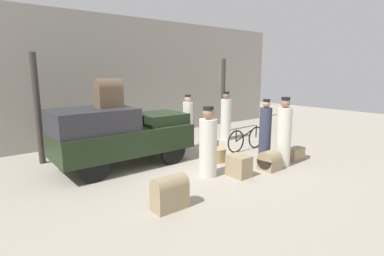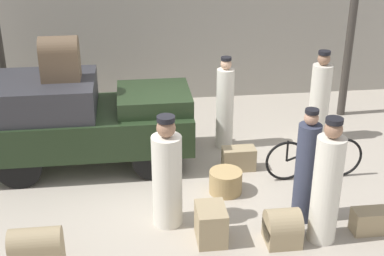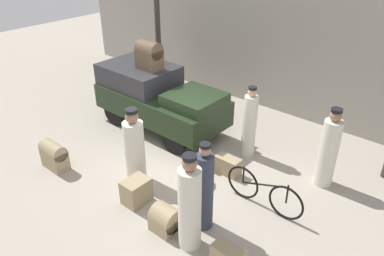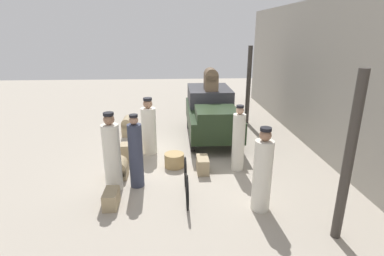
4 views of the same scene
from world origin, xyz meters
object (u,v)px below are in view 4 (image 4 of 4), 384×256
object	(u,v)px
porter_carrying_trunk	(238,141)
trunk_wicker_pale	(203,165)
bicycle	(186,181)
porter_lifting_near_truck	(136,154)
porter_with_bicycle	(149,129)
wicker_basket	(174,160)
suitcase_tan_flat	(118,169)
trunk_umber_medium	(128,126)
truck	(211,112)
porter_standing_middle	(262,173)
suitcase_black_upright	(130,153)
trunk_on_truck_roof	(211,79)
conductor_in_dark_uniform	(112,155)
trunk_large_brown	(111,199)

from	to	relation	value
porter_carrying_trunk	trunk_wicker_pale	distance (m)	1.14
bicycle	porter_lifting_near_truck	xyz separation A→B (m)	(-0.56, -1.16, 0.46)
porter_with_bicycle	wicker_basket	bearing A→B (deg)	36.57
wicker_basket	suitcase_tan_flat	distance (m)	1.53
porter_carrying_trunk	trunk_umber_medium	distance (m)	4.56
truck	suitcase_tan_flat	size ratio (longest dim) A/B	6.99
porter_standing_middle	suitcase_tan_flat	distance (m)	3.65
suitcase_black_upright	suitcase_tan_flat	world-z (taller)	suitcase_black_upright
porter_carrying_trunk	trunk_on_truck_roof	world-z (taller)	trunk_on_truck_roof
wicker_basket	porter_carrying_trunk	distance (m)	1.83
suitcase_black_upright	truck	bearing A→B (deg)	127.25
wicker_basket	conductor_in_dark_uniform	distance (m)	1.93
porter_with_bicycle	trunk_umber_medium	bearing A→B (deg)	-152.62
trunk_large_brown	suitcase_black_upright	xyz separation A→B (m)	(-2.32, 0.09, 0.08)
porter_with_bicycle	trunk_wicker_pale	size ratio (longest dim) A/B	2.99
truck	suitcase_tan_flat	bearing A→B (deg)	-42.93
truck	suitcase_tan_flat	world-z (taller)	truck
trunk_large_brown	suitcase_black_upright	distance (m)	2.33
truck	porter_lifting_near_truck	world-z (taller)	porter_lifting_near_truck
trunk_large_brown	porter_with_bicycle	bearing A→B (deg)	168.31
truck	trunk_wicker_pale	distance (m)	2.89
porter_lifting_near_truck	trunk_wicker_pale	xyz separation A→B (m)	(-0.64, 1.64, -0.62)
porter_with_bicycle	conductor_in_dark_uniform	xyz separation A→B (m)	(2.13, -0.67, 0.08)
porter_with_bicycle	trunk_on_truck_roof	size ratio (longest dim) A/B	2.34
porter_with_bicycle	porter_lifting_near_truck	xyz separation A→B (m)	(2.02, -0.15, 0.05)
porter_lifting_near_truck	conductor_in_dark_uniform	world-z (taller)	conductor_in_dark_uniform
porter_standing_middle	porter_carrying_trunk	world-z (taller)	porter_standing_middle
trunk_wicker_pale	bicycle	bearing A→B (deg)	-21.77
bicycle	trunk_wicker_pale	world-z (taller)	bicycle
porter_with_bicycle	conductor_in_dark_uniform	world-z (taller)	conductor_in_dark_uniform
porter_standing_middle	trunk_wicker_pale	distance (m)	2.16
trunk_wicker_pale	suitcase_tan_flat	xyz separation A→B (m)	(0.18, -2.18, 0.03)
porter_carrying_trunk	trunk_umber_medium	bearing A→B (deg)	-132.29
wicker_basket	porter_standing_middle	world-z (taller)	porter_standing_middle
wicker_basket	porter_standing_middle	distance (m)	2.88
porter_with_bicycle	porter_carrying_trunk	distance (m)	2.76
porter_carrying_trunk	porter_with_bicycle	bearing A→B (deg)	-117.81
porter_carrying_trunk	suitcase_tan_flat	size ratio (longest dim) A/B	3.45
truck	porter_lifting_near_truck	size ratio (longest dim) A/B	2.02
conductor_in_dark_uniform	porter_standing_middle	bearing A→B (deg)	72.19
conductor_in_dark_uniform	wicker_basket	bearing A→B (deg)	128.37
truck	trunk_on_truck_roof	world-z (taller)	trunk_on_truck_roof
trunk_umber_medium	trunk_on_truck_roof	bearing A→B (deg)	86.77
truck	conductor_in_dark_uniform	distance (m)	4.42
porter_with_bicycle	trunk_umber_medium	world-z (taller)	porter_with_bicycle
conductor_in_dark_uniform	truck	bearing A→B (deg)	142.26
suitcase_black_upright	trunk_umber_medium	bearing A→B (deg)	-170.17
porter_with_bicycle	trunk_umber_medium	size ratio (longest dim) A/B	2.61
trunk_umber_medium	trunk_on_truck_roof	world-z (taller)	trunk_on_truck_roof
truck	trunk_large_brown	distance (m)	5.06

